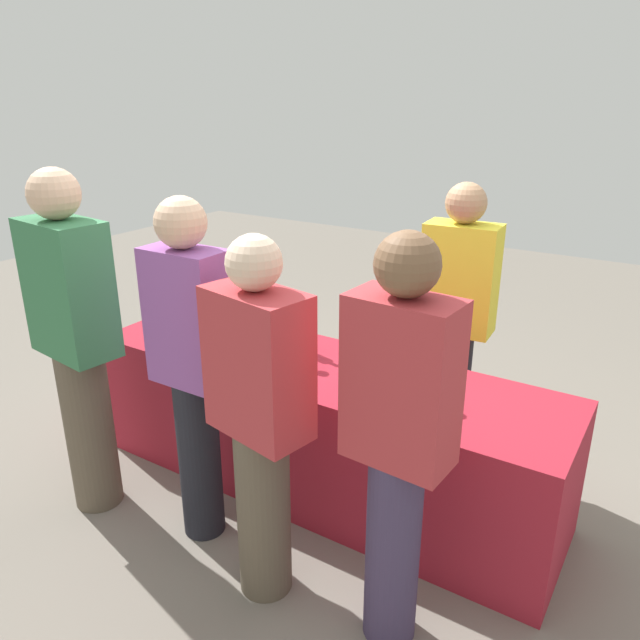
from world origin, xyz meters
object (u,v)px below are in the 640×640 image
at_px(guest_2, 260,416).
at_px(guest_3, 398,438).
at_px(wine_bottle_1, 202,307).
at_px(wine_glass_0, 186,328).
at_px(wine_glass_4, 443,389).
at_px(wine_bottle_2, 215,313).
at_px(wine_glass_1, 310,351).
at_px(wine_bottle_6, 408,351).
at_px(wine_bottle_4, 276,328).
at_px(wine_glass_3, 416,379).
at_px(server_pouring, 457,317).
at_px(guest_0, 76,337).
at_px(wine_glass_2, 366,367).
at_px(wine_bottle_5, 302,332).
at_px(wine_bottle_3, 271,318).
at_px(wine_bottle_0, 189,303).
at_px(guest_1, 192,362).

xyz_separation_m(guest_2, guest_3, (0.57, 0.07, 0.05)).
distance_m(wine_bottle_1, wine_glass_0, 0.30).
bearing_deg(wine_glass_4, wine_bottle_2, 173.44).
xyz_separation_m(wine_glass_1, guest_3, (0.78, -0.62, 0.08)).
xyz_separation_m(wine_bottle_2, guest_2, (0.96, -0.82, 0.00)).
bearing_deg(wine_bottle_6, wine_bottle_4, -172.85).
bearing_deg(wine_glass_3, wine_bottle_1, 172.73).
distance_m(wine_bottle_1, wine_bottle_2, 0.13).
relative_size(wine_glass_4, guest_2, 0.08).
bearing_deg(server_pouring, guest_0, 41.24).
relative_size(wine_glass_2, guest_3, 0.09).
relative_size(wine_bottle_5, guest_0, 0.18).
distance_m(wine_bottle_5, guest_3, 1.22).
bearing_deg(wine_bottle_3, wine_bottle_4, -43.98).
distance_m(wine_bottle_3, guest_0, 1.05).
xyz_separation_m(wine_glass_3, guest_3, (0.19, -0.59, 0.07)).
xyz_separation_m(wine_bottle_1, wine_bottle_2, (0.13, -0.03, -0.00)).
relative_size(wine_bottle_2, wine_bottle_5, 1.05).
height_order(wine_bottle_0, wine_bottle_5, wine_bottle_0).
bearing_deg(wine_bottle_3, wine_glass_1, -29.41).
bearing_deg(server_pouring, wine_glass_4, 102.38).
relative_size(wine_bottle_5, guest_2, 0.20).
xyz_separation_m(wine_bottle_4, guest_2, (0.51, -0.81, 0.00)).
distance_m(wine_bottle_2, wine_bottle_5, 0.59).
bearing_deg(wine_glass_3, wine_bottle_2, 173.23).
bearing_deg(wine_glass_2, server_pouring, 78.14).
distance_m(wine_glass_2, wine_glass_4, 0.38).
relative_size(wine_bottle_3, wine_bottle_4, 1.05).
bearing_deg(wine_glass_3, wine_glass_0, -176.39).
relative_size(guest_1, guest_2, 1.05).
bearing_deg(wine_glass_1, guest_3, -38.45).
relative_size(wine_glass_2, wine_glass_3, 1.02).
bearing_deg(guest_2, wine_glass_3, 71.72).
height_order(wine_glass_0, guest_2, guest_2).
xyz_separation_m(wine_bottle_3, guest_1, (0.15, -0.79, 0.07)).
height_order(wine_bottle_4, guest_3, guest_3).
bearing_deg(wine_glass_3, wine_glass_1, 177.27).
bearing_deg(wine_glass_0, wine_bottle_0, 130.83).
relative_size(wine_glass_1, wine_glass_3, 0.91).
relative_size(wine_bottle_4, wine_bottle_6, 0.95).
xyz_separation_m(wine_bottle_3, wine_glass_0, (-0.33, -0.35, -0.02)).
relative_size(wine_bottle_2, guest_1, 0.20).
relative_size(wine_bottle_2, wine_bottle_4, 1.02).
bearing_deg(wine_glass_2, wine_glass_0, -176.12).
xyz_separation_m(wine_glass_3, guest_1, (-0.85, -0.53, 0.08)).
height_order(wine_glass_0, wine_glass_3, wine_glass_3).
height_order(wine_bottle_5, wine_glass_4, wine_bottle_5).
bearing_deg(server_pouring, guest_3, 97.86).
bearing_deg(wine_bottle_5, wine_bottle_4, -164.37).
xyz_separation_m(wine_bottle_1, wine_glass_2, (1.21, -0.20, -0.01)).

